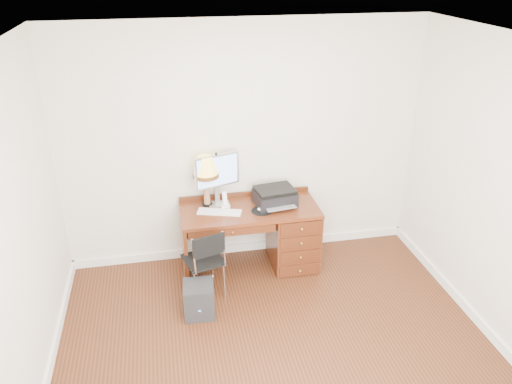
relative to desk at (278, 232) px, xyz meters
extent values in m
plane|color=#381A0C|center=(-0.32, -1.40, -0.41)|extent=(4.00, 4.00, 0.00)
plane|color=silver|center=(-0.32, 0.35, 0.94)|extent=(4.00, 0.00, 4.00)
plane|color=silver|center=(-2.32, -1.40, 0.94)|extent=(0.00, 3.50, 3.50)
plane|color=silver|center=(1.68, -1.40, 0.94)|extent=(0.00, 3.50, 3.50)
plane|color=white|center=(-0.32, -1.40, 2.29)|extent=(4.00, 4.00, 0.00)
cube|color=white|center=(-0.32, 0.33, -0.36)|extent=(4.00, 0.03, 0.10)
cube|color=white|center=(-2.31, -1.40, -0.36)|extent=(0.03, 3.50, 0.10)
cube|color=white|center=(1.66, -1.40, -0.36)|extent=(0.03, 3.50, 0.10)
cube|color=#612914|center=(-0.32, -0.01, 0.32)|extent=(1.50, 0.65, 0.04)
cube|color=#612914|center=(0.18, -0.01, -0.06)|extent=(0.50, 0.61, 0.71)
cube|color=#612914|center=(-1.05, -0.01, -0.06)|extent=(0.04, 0.61, 0.71)
cube|color=#4D200F|center=(-0.56, 0.29, 0.05)|extent=(0.96, 0.03, 0.39)
cube|color=#4D200F|center=(-0.56, -0.31, 0.25)|extent=(0.91, 0.03, 0.09)
sphere|color=#BF8C3F|center=(0.18, -0.34, -0.06)|extent=(0.03, 0.03, 0.03)
cube|color=silver|center=(-0.64, 0.14, 0.34)|extent=(0.26, 0.22, 0.02)
cube|color=silver|center=(-0.64, 0.19, 0.44)|extent=(0.06, 0.04, 0.18)
cube|color=silver|center=(-0.64, 0.17, 0.74)|extent=(0.50, 0.20, 0.37)
cube|color=#4C8CF2|center=(-0.64, 0.14, 0.74)|extent=(0.45, 0.15, 0.32)
cube|color=white|center=(-0.66, -0.04, 0.35)|extent=(0.49, 0.27, 0.02)
cylinder|color=black|center=(-0.20, -0.10, 0.34)|extent=(0.23, 0.23, 0.01)
ellipsoid|color=white|center=(-0.20, -0.10, 0.36)|extent=(0.10, 0.07, 0.04)
cube|color=black|center=(-0.03, 0.04, 0.41)|extent=(0.47, 0.39, 0.15)
cube|color=black|center=(-0.03, 0.04, 0.51)|extent=(0.45, 0.37, 0.04)
cylinder|color=black|center=(-0.77, 0.17, 0.35)|extent=(0.12, 0.12, 0.02)
cone|color=#916944|center=(-0.77, 0.17, 0.53)|extent=(0.07, 0.07, 0.34)
cone|color=#FFD550|center=(-0.77, 0.17, 0.81)|extent=(0.28, 0.28, 0.21)
cylinder|color=#593814|center=(-0.77, 0.17, 0.70)|extent=(0.28, 0.28, 0.04)
cube|color=white|center=(-0.58, 0.06, 0.36)|extent=(0.10, 0.10, 0.04)
cube|color=white|center=(-0.58, 0.06, 0.45)|extent=(0.05, 0.07, 0.15)
cylinder|color=black|center=(-0.04, 0.13, 0.38)|extent=(0.08, 0.08, 0.09)
cube|color=black|center=(-0.88, -0.41, 0.01)|extent=(0.46, 0.46, 0.02)
cube|color=black|center=(-0.88, -0.58, 0.27)|extent=(0.33, 0.11, 0.22)
cylinder|color=silver|center=(-1.04, -0.25, -0.20)|extent=(0.02, 0.02, 0.42)
cylinder|color=silver|center=(-0.73, -0.25, -0.20)|extent=(0.02, 0.02, 0.42)
cylinder|color=silver|center=(-1.04, -0.57, -0.20)|extent=(0.02, 0.02, 0.42)
cylinder|color=silver|center=(-0.73, -0.57, -0.20)|extent=(0.02, 0.02, 0.42)
cylinder|color=silver|center=(-1.04, -0.58, 0.19)|extent=(0.02, 0.02, 0.37)
cylinder|color=silver|center=(-0.73, -0.58, 0.19)|extent=(0.02, 0.02, 0.37)
cube|color=black|center=(-0.97, -0.73, -0.24)|extent=(0.31, 0.31, 0.34)
camera|label=1|loc=(-1.19, -4.74, 2.87)|focal=35.00mm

